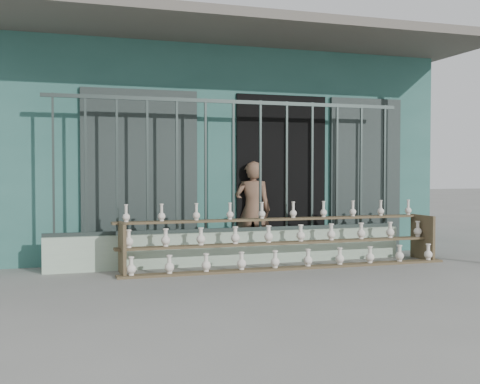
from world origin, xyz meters
name	(u,v)px	position (x,y,z in m)	size (l,w,h in m)	color
ground	(266,280)	(0.00, 0.00, 0.00)	(60.00, 60.00, 0.00)	slate
workshop_building	(186,152)	(0.00, 4.23, 1.62)	(7.40, 6.60, 3.21)	#2D6057
parapet_wall	(233,248)	(0.00, 1.30, 0.23)	(5.00, 0.20, 0.45)	#A6C1A5
security_fence	(233,166)	(0.00, 1.30, 1.35)	(5.00, 0.04, 1.80)	#283330
shelf_rack	(285,240)	(0.60, 0.89, 0.36)	(4.50, 0.68, 0.85)	brown
elderly_woman	(253,210)	(0.41, 1.69, 0.71)	(0.52, 0.34, 1.42)	brown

